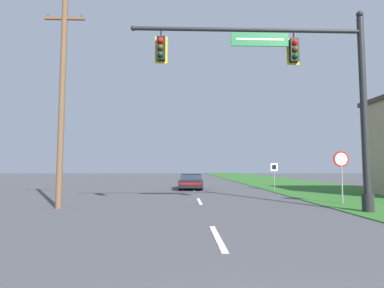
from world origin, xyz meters
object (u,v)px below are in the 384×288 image
at_px(signal_mast, 307,87).
at_px(utility_pole_near, 62,98).
at_px(stop_sign, 341,165).
at_px(route_sign_post, 274,170).
at_px(car_ahead, 191,182).

height_order(signal_mast, utility_pole_near, utility_pole_near).
bearing_deg(stop_sign, route_sign_post, 93.54).
xyz_separation_m(route_sign_post, utility_pole_near, (-12.47, -9.84, 3.32)).
bearing_deg(signal_mast, stop_sign, 44.14).
bearing_deg(stop_sign, car_ahead, 124.64).
bearing_deg(route_sign_post, car_ahead, 169.10).
height_order(car_ahead, utility_pole_near, utility_pole_near).
bearing_deg(utility_pole_near, route_sign_post, 38.27).
xyz_separation_m(car_ahead, route_sign_post, (6.41, -1.23, 0.92)).
bearing_deg(stop_sign, utility_pole_near, -175.60).
height_order(signal_mast, stop_sign, signal_mast).
xyz_separation_m(signal_mast, car_ahead, (-4.29, 12.67, -4.40)).
relative_size(stop_sign, utility_pole_near, 0.27).
bearing_deg(route_sign_post, utility_pole_near, -141.73).
bearing_deg(signal_mast, car_ahead, 108.70).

